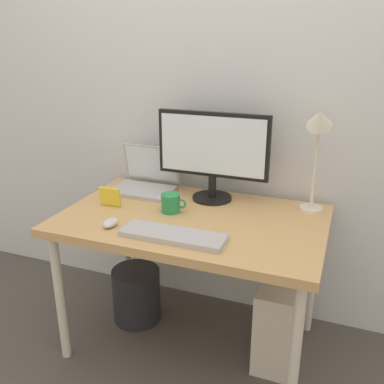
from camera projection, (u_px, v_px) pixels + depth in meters
ground_plane at (192, 341)px, 2.20m from camera, size 6.00×6.00×0.00m
back_wall at (223, 75)px, 2.13m from camera, size 4.40×0.04×2.60m
desk at (192, 229)px, 1.98m from camera, size 1.21×0.75×0.70m
monitor at (213, 151)px, 2.08m from camera, size 0.56×0.20×0.44m
laptop at (146, 179)px, 2.29m from camera, size 0.32×0.26×0.23m
desk_lamp at (318, 136)px, 1.88m from camera, size 0.11×0.16×0.51m
keyboard at (173, 235)px, 1.75m from camera, size 0.44×0.14×0.02m
mouse at (111, 223)px, 1.85m from camera, size 0.06×0.09×0.03m
coffee_mug at (171, 203)px, 2.00m from camera, size 0.12×0.09×0.09m
photo_frame at (110, 197)px, 2.06m from camera, size 0.11×0.02×0.09m
computer_tower at (278, 319)px, 2.04m from camera, size 0.18×0.36×0.42m
wastebasket at (137, 294)px, 2.34m from camera, size 0.26×0.26×0.30m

